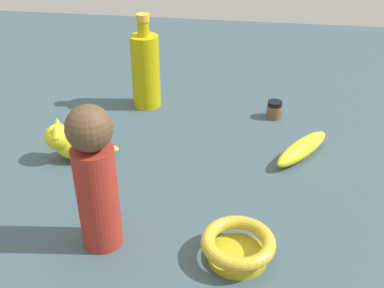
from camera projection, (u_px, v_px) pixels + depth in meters
The scene contains 7 objects.
ground at pixel (192, 167), 0.92m from camera, with size 2.00×2.00×0.00m, color #384C56.
nail_polish_jar at pixel (274, 109), 1.09m from camera, with size 0.04×0.04×0.04m.
cat_figurine at pixel (76, 143), 0.93m from camera, with size 0.09×0.14×0.09m.
bowl at pixel (238, 246), 0.70m from camera, with size 0.11×0.11×0.04m.
bottle_tall at pixel (146, 70), 1.11m from camera, with size 0.07×0.07×0.22m.
banana at pixel (302, 149), 0.94m from camera, with size 0.17×0.04×0.04m, color yellow.
person_figure_adult at pixel (95, 178), 0.68m from camera, with size 0.09×0.09×0.24m.
Camera 1 is at (0.76, 0.11, 0.51)m, focal length 43.92 mm.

